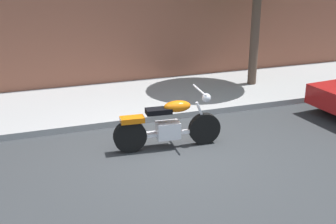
{
  "coord_description": "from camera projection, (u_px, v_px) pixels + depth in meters",
  "views": [
    {
      "loc": [
        -2.58,
        -6.98,
        3.55
      ],
      "look_at": [
        -0.0,
        0.32,
        0.73
      ],
      "focal_mm": 47.15,
      "sensor_mm": 36.0,
      "label": 1
    }
  ],
  "objects": [
    {
      "name": "ground_plane",
      "position": [
        174.0,
        154.0,
        8.21
      ],
      "size": [
        60.0,
        60.0,
        0.0
      ],
      "primitive_type": "plane",
      "color": "#303335"
    },
    {
      "name": "sidewalk",
      "position": [
        130.0,
        100.0,
        10.98
      ],
      "size": [
        21.82,
        2.94,
        0.14
      ],
      "primitive_type": "cube",
      "color": "#949494",
      "rests_on": "ground"
    },
    {
      "name": "motorcycle",
      "position": [
        168.0,
        126.0,
        8.34
      ],
      "size": [
        2.1,
        0.7,
        1.12
      ],
      "color": "black",
      "rests_on": "ground"
    }
  ]
}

